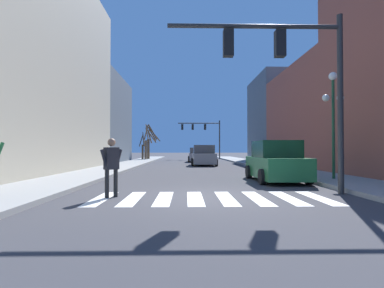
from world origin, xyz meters
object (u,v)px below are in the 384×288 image
(street_lamp_right_corner, at_px, (333,103))
(car_parked_left_mid, at_px, (204,156))
(car_driving_toward_lane, at_px, (276,163))
(street_tree_right_far, at_px, (143,148))
(traffic_signal_far, at_px, (204,131))
(street_tree_right_mid, at_px, (150,142))
(traffic_signal_near, at_px, (290,65))
(car_parked_right_mid, at_px, (197,155))
(pedestrian_waiting_at_curb, at_px, (111,162))
(street_tree_left_near, at_px, (147,143))

(street_lamp_right_corner, bearing_deg, car_parked_left_mid, 109.68)
(car_driving_toward_lane, xyz_separation_m, street_tree_right_far, (-9.48, 24.94, 0.80))
(street_lamp_right_corner, bearing_deg, street_tree_right_far, 115.17)
(street_lamp_right_corner, relative_size, car_driving_toward_lane, 1.11)
(traffic_signal_far, xyz_separation_m, street_tree_right_mid, (-7.49, -2.87, -1.74))
(traffic_signal_near, bearing_deg, car_parked_right_mid, 94.61)
(car_parked_left_mid, relative_size, street_tree_right_far, 1.20)
(traffic_signal_far, distance_m, pedestrian_waiting_at_curb, 34.89)
(traffic_signal_far, distance_m, street_tree_left_near, 8.85)
(street_tree_right_mid, bearing_deg, car_driving_toward_lane, -71.93)
(traffic_signal_near, height_order, car_parked_right_mid, traffic_signal_near)
(street_lamp_right_corner, relative_size, car_parked_left_mid, 1.11)
(car_parked_left_mid, bearing_deg, car_driving_toward_lane, -169.61)
(car_driving_toward_lane, bearing_deg, street_tree_left_near, 19.12)
(street_tree_right_mid, bearing_deg, street_lamp_right_corner, -67.73)
(pedestrian_waiting_at_curb, xyz_separation_m, street_tree_left_near, (-2.87, 30.47, 1.16))
(car_driving_toward_lane, distance_m, pedestrian_waiting_at_curb, 7.55)
(street_tree_right_far, bearing_deg, street_lamp_right_corner, -64.83)
(street_lamp_right_corner, height_order, car_driving_toward_lane, street_lamp_right_corner)
(traffic_signal_near, height_order, traffic_signal_far, traffic_signal_near)
(street_lamp_right_corner, bearing_deg, car_driving_toward_lane, 171.58)
(car_parked_right_mid, distance_m, pedestrian_waiting_at_curb, 25.34)
(pedestrian_waiting_at_curb, bearing_deg, street_tree_right_mid, 47.01)
(traffic_signal_far, relative_size, car_parked_left_mid, 1.46)
(traffic_signal_near, relative_size, street_lamp_right_corner, 1.23)
(car_parked_left_mid, distance_m, pedestrian_waiting_at_curb, 17.84)
(street_lamp_right_corner, height_order, street_tree_right_far, street_lamp_right_corner)
(car_driving_toward_lane, xyz_separation_m, street_tree_right_mid, (-8.88, 27.24, 1.58))
(traffic_signal_near, height_order, car_parked_left_mid, traffic_signal_near)
(car_parked_right_mid, relative_size, car_parked_left_mid, 1.08)
(street_lamp_right_corner, xyz_separation_m, street_tree_right_far, (-11.89, 25.30, -1.78))
(street_lamp_right_corner, distance_m, pedestrian_waiting_at_curb, 9.77)
(traffic_signal_near, distance_m, traffic_signal_far, 33.93)
(traffic_signal_far, bearing_deg, pedestrian_waiting_at_curb, -97.94)
(street_tree_right_mid, xyz_separation_m, street_tree_right_far, (-0.59, -2.29, -0.78))
(car_parked_right_mid, height_order, pedestrian_waiting_at_curb, pedestrian_waiting_at_curb)
(car_parked_right_mid, distance_m, street_tree_left_near, 8.48)
(car_driving_toward_lane, bearing_deg, street_lamp_right_corner, -98.42)
(traffic_signal_near, height_order, pedestrian_waiting_at_curb, traffic_signal_near)
(street_lamp_right_corner, distance_m, street_tree_right_mid, 29.84)
(car_parked_left_mid, xyz_separation_m, street_tree_right_mid, (-6.48, 14.11, 1.58))
(street_tree_left_near, bearing_deg, traffic_signal_far, 27.23)
(car_parked_right_mid, bearing_deg, traffic_signal_far, -7.75)
(pedestrian_waiting_at_curb, bearing_deg, car_driving_toward_lane, -13.01)
(car_driving_toward_lane, xyz_separation_m, street_tree_left_near, (-9.07, 26.15, 1.36))
(traffic_signal_near, bearing_deg, street_tree_right_mid, 104.80)
(street_tree_left_near, relative_size, street_tree_right_mid, 0.98)
(traffic_signal_far, xyz_separation_m, car_parked_left_mid, (-1.02, -16.98, -3.32))
(car_parked_right_mid, height_order, street_tree_right_mid, street_tree_right_mid)
(car_driving_toward_lane, distance_m, street_tree_left_near, 27.71)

